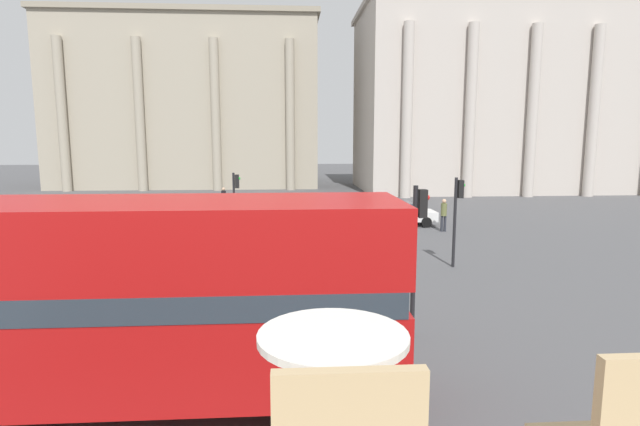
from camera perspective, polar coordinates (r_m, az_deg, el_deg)
double_decker_bus at (r=9.86m, az=-22.52°, el=-8.81°), size 10.41×2.72×3.94m
cafe_dining_table at (r=2.10m, az=1.48°, el=-18.55°), size 0.60×0.60×0.73m
plaza_building_left at (r=58.65m, az=-14.39°, el=11.89°), size 27.74×16.01×17.63m
plaza_building_right at (r=53.96m, az=19.74°, el=12.04°), size 27.94×14.75×17.72m
traffic_light_near at (r=12.71m, az=11.06°, el=-2.97°), size 0.42×0.24×3.89m
traffic_light_mid at (r=20.18m, az=15.40°, el=0.48°), size 0.42×0.24×3.55m
traffic_light_far at (r=26.34m, az=-9.64°, el=2.12°), size 0.42×0.24×3.30m
car_white at (r=29.62m, az=8.94°, el=-0.05°), size 4.20×1.93×1.35m
pedestrian_olive at (r=28.08m, az=13.96°, el=0.04°), size 0.32×0.32×1.79m
pedestrian_white at (r=16.80m, az=-15.40°, el=-5.93°), size 0.32×0.32×1.64m
pedestrian_black at (r=35.10m, az=-10.95°, el=1.70°), size 0.32×0.32×1.73m
pedestrian_grey at (r=32.33m, az=-20.06°, el=0.70°), size 0.32×0.32×1.67m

